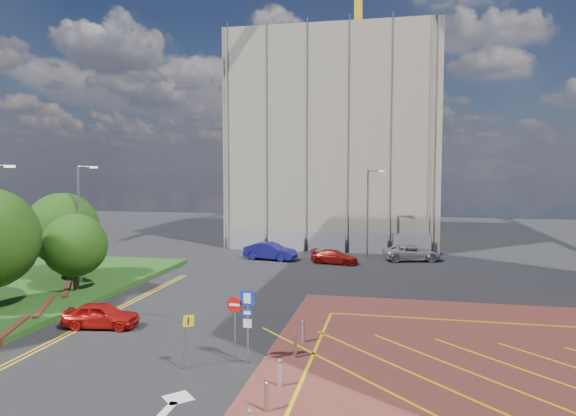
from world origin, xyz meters
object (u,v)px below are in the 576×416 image
(lamp_back, at_px, (368,210))
(warning_sign, at_px, (186,335))
(sign_cluster, at_px, (243,317))
(car_red_left, at_px, (101,315))
(car_silver_back, at_px, (412,253))
(lamp_left_far, at_px, (80,219))
(car_red_back, at_px, (334,257))
(tree_c, at_px, (75,245))
(car_blue_back, at_px, (270,251))
(tree_d, at_px, (63,228))

(lamp_back, bearing_deg, warning_sign, -101.71)
(sign_cluster, height_order, car_red_left, sign_cluster)
(lamp_back, relative_size, sign_cluster, 2.50)
(sign_cluster, bearing_deg, car_silver_back, 73.60)
(lamp_left_far, bearing_deg, car_red_back, 37.49)
(car_silver_back, bearing_deg, tree_c, 114.54)
(car_red_left, bearing_deg, sign_cluster, -118.20)
(sign_cluster, bearing_deg, car_red_left, 159.52)
(tree_c, bearing_deg, car_red_back, 43.48)
(warning_sign, distance_m, car_blue_back, 25.16)
(lamp_left_far, height_order, car_red_back, lamp_left_far)
(lamp_left_far, bearing_deg, car_silver_back, 33.82)
(lamp_left_far, distance_m, car_blue_back, 16.81)
(car_blue_back, bearing_deg, car_silver_back, -69.78)
(car_silver_back, bearing_deg, car_red_left, 131.04)
(warning_sign, bearing_deg, car_blue_back, 95.95)
(warning_sign, xyz_separation_m, car_red_back, (3.19, 24.29, -0.85))
(lamp_left_far, relative_size, car_silver_back, 1.61)
(sign_cluster, bearing_deg, tree_d, 144.42)
(lamp_back, bearing_deg, car_silver_back, -14.66)
(tree_c, distance_m, car_red_back, 20.75)
(tree_c, relative_size, lamp_left_far, 0.61)
(car_silver_back, bearing_deg, tree_d, 105.94)
(lamp_left_far, height_order, sign_cluster, lamp_left_far)
(car_red_left, bearing_deg, warning_sign, -131.42)
(tree_c, bearing_deg, lamp_back, 45.68)
(lamp_back, bearing_deg, car_red_back, -124.55)
(lamp_left_far, xyz_separation_m, lamp_back, (18.50, 16.00, -0.30))
(car_red_left, bearing_deg, car_blue_back, -18.01)
(sign_cluster, height_order, warning_sign, sign_cluster)
(sign_cluster, height_order, car_silver_back, sign_cluster)
(car_blue_back, xyz_separation_m, car_silver_back, (12.30, 2.10, -0.08))
(tree_c, height_order, sign_cluster, tree_c)
(sign_cluster, distance_m, car_blue_back, 24.38)
(tree_c, relative_size, sign_cluster, 1.53)
(lamp_left_far, height_order, car_red_left, lamp_left_far)
(sign_cluster, relative_size, warning_sign, 1.43)
(car_red_back, bearing_deg, lamp_back, -24.21)
(car_red_back, height_order, car_silver_back, car_silver_back)
(warning_sign, xyz_separation_m, car_blue_back, (-2.61, 25.01, -0.66))
(sign_cluster, relative_size, car_silver_back, 0.65)
(car_red_back, bearing_deg, car_red_left, 164.83)
(tree_d, relative_size, car_blue_back, 1.30)
(car_silver_back, bearing_deg, car_blue_back, 85.84)
(car_silver_back, bearing_deg, lamp_left_far, 109.98)
(car_red_left, distance_m, car_blue_back, 21.10)
(lamp_left_far, distance_m, car_red_back, 20.40)
(lamp_left_far, bearing_deg, sign_cluster, -36.82)
(car_silver_back, bearing_deg, car_red_back, 99.60)
(sign_cluster, distance_m, warning_sign, 2.38)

